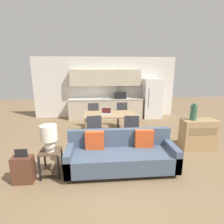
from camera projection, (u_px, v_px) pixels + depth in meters
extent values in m
plane|color=#7F6647|center=(117.00, 170.00, 3.82)|extent=(20.00, 20.00, 0.00)
cube|color=silver|center=(105.00, 88.00, 7.98)|extent=(6.40, 0.06, 2.70)
cube|color=white|center=(102.00, 81.00, 7.86)|extent=(1.31, 0.01, 1.11)
cube|color=beige|center=(106.00, 109.00, 7.87)|extent=(3.26, 0.62, 0.86)
cube|color=silver|center=(106.00, 99.00, 7.76)|extent=(3.29, 0.65, 0.04)
cube|color=#B2B5B7|center=(106.00, 99.00, 7.71)|extent=(0.48, 0.36, 0.01)
cylinder|color=#B7BABC|center=(106.00, 95.00, 7.85)|extent=(0.02, 0.02, 0.24)
cube|color=beige|center=(106.00, 78.00, 7.68)|extent=(3.09, 0.34, 0.70)
cube|color=black|center=(120.00, 95.00, 7.73)|extent=(0.48, 0.36, 0.28)
cube|color=white|center=(152.00, 98.00, 7.89)|extent=(0.79, 0.68, 1.76)
cylinder|color=silver|center=(149.00, 98.00, 7.51)|extent=(0.02, 0.02, 0.79)
cube|color=tan|center=(110.00, 114.00, 5.61)|extent=(1.64, 0.92, 0.04)
cylinder|color=tan|center=(86.00, 130.00, 5.25)|extent=(0.05, 0.05, 0.73)
cylinder|color=tan|center=(136.00, 129.00, 5.38)|extent=(0.05, 0.05, 0.73)
cylinder|color=tan|center=(87.00, 123.00, 6.02)|extent=(0.05, 0.05, 0.73)
cylinder|color=tan|center=(131.00, 122.00, 6.15)|extent=(0.05, 0.05, 0.73)
cylinder|color=#3D2D1E|center=(70.00, 181.00, 3.37)|extent=(0.05, 0.05, 0.10)
cylinder|color=#3D2D1E|center=(175.00, 175.00, 3.55)|extent=(0.05, 0.05, 0.10)
cylinder|color=#3D2D1E|center=(74.00, 164.00, 3.99)|extent=(0.05, 0.05, 0.10)
cylinder|color=#3D2D1E|center=(163.00, 160.00, 4.17)|extent=(0.05, 0.05, 0.10)
cube|color=#47566B|center=(122.00, 160.00, 3.71)|extent=(2.30, 0.80, 0.36)
cube|color=#47566B|center=(120.00, 145.00, 3.99)|extent=(2.30, 0.14, 0.75)
cube|color=#47566B|center=(70.00, 159.00, 3.61)|extent=(0.14, 0.80, 0.50)
cube|color=#47566B|center=(171.00, 155.00, 3.79)|extent=(0.14, 0.80, 0.50)
cube|color=#E05123|center=(95.00, 140.00, 3.77)|extent=(0.41, 0.15, 0.40)
cube|color=#E05123|center=(144.00, 139.00, 3.86)|extent=(0.41, 0.15, 0.40)
cube|color=brown|center=(50.00, 151.00, 3.52)|extent=(0.40, 0.40, 0.03)
cube|color=brown|center=(52.00, 170.00, 3.62)|extent=(0.36, 0.36, 0.02)
cube|color=black|center=(40.00, 169.00, 3.39)|extent=(0.03, 0.03, 0.53)
cube|color=black|center=(59.00, 168.00, 3.42)|extent=(0.03, 0.03, 0.53)
cube|color=black|center=(45.00, 160.00, 3.74)|extent=(0.03, 0.03, 0.53)
cube|color=black|center=(62.00, 159.00, 3.77)|extent=(0.03, 0.03, 0.53)
cylinder|color=silver|center=(50.00, 151.00, 3.48)|extent=(0.16, 0.16, 0.02)
sphere|color=silver|center=(50.00, 145.00, 3.46)|extent=(0.22, 0.22, 0.22)
cylinder|color=white|center=(49.00, 133.00, 3.40)|extent=(0.32, 0.32, 0.30)
cube|color=tan|center=(198.00, 134.00, 4.78)|extent=(0.93, 0.42, 0.83)
cube|color=olive|center=(204.00, 131.00, 4.53)|extent=(0.74, 0.01, 0.20)
cylinder|color=#336047|center=(194.00, 113.00, 4.62)|extent=(0.17, 0.17, 0.40)
cylinder|color=#336047|center=(194.00, 104.00, 4.56)|extent=(0.09, 0.09, 0.04)
cube|color=#38383D|center=(123.00, 117.00, 6.47)|extent=(0.42, 0.42, 0.04)
cube|color=#38383D|center=(122.00, 109.00, 6.60)|extent=(0.40, 0.03, 0.48)
cylinder|color=black|center=(119.00, 124.00, 6.35)|extent=(0.03, 0.03, 0.43)
cylinder|color=black|center=(128.00, 124.00, 6.38)|extent=(0.03, 0.03, 0.43)
cylinder|color=black|center=(117.00, 121.00, 6.68)|extent=(0.03, 0.03, 0.43)
cylinder|color=black|center=(126.00, 121.00, 6.71)|extent=(0.03, 0.03, 0.43)
cube|color=#38383D|center=(131.00, 131.00, 4.96)|extent=(0.46, 0.46, 0.04)
cube|color=#38383D|center=(132.00, 124.00, 4.71)|extent=(0.40, 0.07, 0.48)
cylinder|color=black|center=(136.00, 136.00, 5.18)|extent=(0.03, 0.03, 0.43)
cylinder|color=black|center=(124.00, 136.00, 5.18)|extent=(0.03, 0.03, 0.43)
cylinder|color=black|center=(137.00, 141.00, 4.85)|extent=(0.03, 0.03, 0.43)
cylinder|color=black|center=(125.00, 141.00, 4.85)|extent=(0.03, 0.03, 0.43)
cube|color=#38383D|center=(94.00, 117.00, 6.37)|extent=(0.47, 0.47, 0.04)
cube|color=#38383D|center=(93.00, 109.00, 6.49)|extent=(0.40, 0.08, 0.48)
cylinder|color=black|center=(90.00, 125.00, 6.23)|extent=(0.03, 0.03, 0.43)
cylinder|color=black|center=(100.00, 125.00, 6.29)|extent=(0.03, 0.03, 0.43)
cylinder|color=black|center=(89.00, 122.00, 6.55)|extent=(0.03, 0.03, 0.43)
cylinder|color=black|center=(98.00, 122.00, 6.62)|extent=(0.03, 0.03, 0.43)
cube|color=#38383D|center=(94.00, 131.00, 4.95)|extent=(0.47, 0.47, 0.04)
cube|color=#38383D|center=(94.00, 124.00, 4.70)|extent=(0.40, 0.08, 0.48)
cylinder|color=black|center=(99.00, 136.00, 5.20)|extent=(0.03, 0.03, 0.43)
cylinder|color=black|center=(87.00, 137.00, 5.13)|extent=(0.03, 0.03, 0.43)
cylinder|color=black|center=(101.00, 140.00, 4.88)|extent=(0.03, 0.03, 0.43)
cylinder|color=black|center=(88.00, 142.00, 4.81)|extent=(0.03, 0.03, 0.43)
cube|color=#B7BABC|center=(106.00, 114.00, 5.51)|extent=(0.36, 0.28, 0.02)
cube|color=#B7BABC|center=(106.00, 110.00, 5.60)|extent=(0.32, 0.12, 0.20)
cube|color=#4C1914|center=(106.00, 111.00, 5.60)|extent=(0.29, 0.10, 0.17)
cube|color=brown|center=(23.00, 170.00, 3.35)|extent=(0.38, 0.22, 0.54)
cube|color=black|center=(21.00, 153.00, 3.27)|extent=(0.23, 0.02, 0.16)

